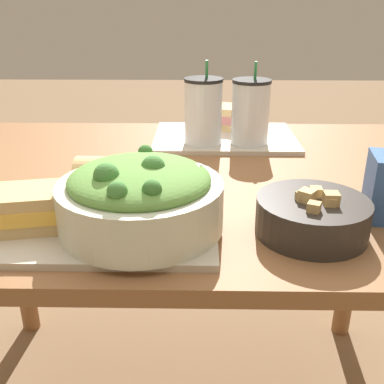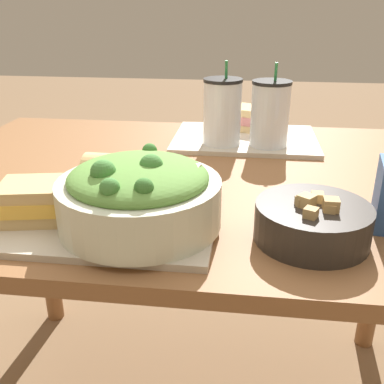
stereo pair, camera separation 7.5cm
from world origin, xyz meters
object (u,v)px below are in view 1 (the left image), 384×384
salad_bowl (140,196)px  soup_bowl (312,215)px  napkin_folded (140,171)px  sandwich_near (40,207)px  baguette_near (117,177)px  drink_cup_red (250,114)px  sandwich_far (232,117)px  drink_cup_dark (203,113)px

salad_bowl → soup_bowl: salad_bowl is taller
soup_bowl → napkin_folded: soup_bowl is taller
soup_bowl → napkin_folded: (-0.32, 0.28, -0.03)m
soup_bowl → napkin_folded: bearing=138.4°
sandwich_near → napkin_folded: size_ratio=0.98×
baguette_near → drink_cup_red: size_ratio=0.71×
sandwich_far → drink_cup_red: drink_cup_red is taller
soup_bowl → sandwich_near: size_ratio=1.12×
soup_bowl → sandwich_near: soup_bowl is taller
soup_bowl → drink_cup_red: 0.48m
sandwich_near → drink_cup_dark: size_ratio=0.78×
soup_bowl → drink_cup_red: drink_cup_red is taller
baguette_near → sandwich_far: baguette_near is taller
soup_bowl → napkin_folded: 0.43m
sandwich_far → napkin_folded: size_ratio=0.96×
baguette_near → sandwich_far: (0.25, 0.50, -0.01)m
salad_bowl → drink_cup_red: drink_cup_red is taller
salad_bowl → drink_cup_dark: 0.49m
sandwich_near → baguette_near: (0.11, 0.12, 0.01)m
sandwich_near → sandwich_far: (0.35, 0.62, 0.00)m
baguette_near → sandwich_near: bearing=140.8°
napkin_folded → baguette_near: bearing=-97.1°
sandwich_near → drink_cup_dark: bearing=49.1°
napkin_folded → salad_bowl: bearing=-82.0°
soup_bowl → drink_cup_red: (-0.06, 0.47, 0.06)m
napkin_folded → sandwich_far: bearing=56.1°
salad_bowl → sandwich_near: size_ratio=1.63×
salad_bowl → sandwich_near: 0.17m
soup_bowl → sandwich_far: soup_bowl is taller
sandwich_far → napkin_folded: 0.41m
salad_bowl → drink_cup_dark: size_ratio=1.27×
napkin_folded → sandwich_near: bearing=-114.0°
baguette_near → drink_cup_dark: 0.39m
salad_bowl → drink_cup_dark: bearing=77.8°
baguette_near → napkin_folded: baguette_near is taller
sandwich_far → napkin_folded: (-0.23, -0.34, -0.04)m
salad_bowl → soup_bowl: bearing=0.7°
soup_bowl → drink_cup_dark: 0.51m
sandwich_near → drink_cup_dark: (0.27, 0.47, 0.05)m
drink_cup_dark → napkin_folded: 0.25m
baguette_near → napkin_folded: 0.17m
baguette_near → salad_bowl: bearing=-152.1°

